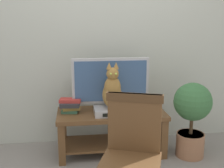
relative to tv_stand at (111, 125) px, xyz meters
The scene contains 8 objects.
back_wall 1.16m from the tv_stand, 98.54° to the left, with size 7.00×0.12×2.80m, color #B7BCB2.
tv_stand is the anchor object (origin of this frame).
tv 0.45m from the tv_stand, 89.98° to the left, with size 0.83×0.20×0.57m.
media_box 0.19m from the tv_stand, 91.37° to the right, with size 0.38×0.29×0.07m.
cat 0.41m from the tv_stand, 90.40° to the right, with size 0.20×0.31×0.48m.
wooden_chair 1.13m from the tv_stand, 89.91° to the right, with size 0.52×0.52×0.93m.
book_stack 0.49m from the tv_stand, behind, with size 0.24×0.20×0.15m.
potted_plant 0.86m from the tv_stand, 12.85° to the right, with size 0.40×0.40×0.81m.
Camera 1 is at (-0.31, -2.32, 1.44)m, focal length 46.03 mm.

